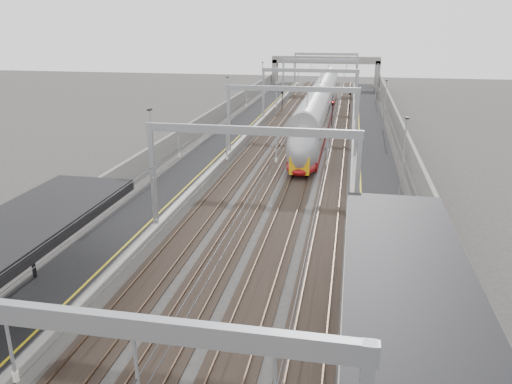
% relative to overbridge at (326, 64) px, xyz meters
% --- Properties ---
extents(platform_left, '(4.00, 120.00, 1.00)m').
position_rel_overbridge_xyz_m(platform_left, '(-8.00, -55.00, -4.81)').
color(platform_left, black).
rests_on(platform_left, ground).
extents(platform_right, '(4.00, 120.00, 1.00)m').
position_rel_overbridge_xyz_m(platform_right, '(8.00, -55.00, -4.81)').
color(platform_right, black).
rests_on(platform_right, ground).
extents(tracks, '(11.40, 140.00, 0.20)m').
position_rel_overbridge_xyz_m(tracks, '(0.00, -55.00, -5.26)').
color(tracks, black).
rests_on(tracks, ground).
extents(overhead_line, '(13.00, 140.00, 6.60)m').
position_rel_overbridge_xyz_m(overhead_line, '(0.00, -48.38, 0.83)').
color(overhead_line, gray).
rests_on(overhead_line, platform_left).
extents(overbridge, '(22.00, 2.20, 6.90)m').
position_rel_overbridge_xyz_m(overbridge, '(0.00, 0.00, 0.00)').
color(overbridge, slate).
rests_on(overbridge, ground).
extents(wall_left, '(0.30, 120.00, 3.20)m').
position_rel_overbridge_xyz_m(wall_left, '(-11.20, -55.00, -3.71)').
color(wall_left, slate).
rests_on(wall_left, ground).
extents(wall_right, '(0.30, 120.00, 3.20)m').
position_rel_overbridge_xyz_m(wall_right, '(11.20, -55.00, -3.71)').
color(wall_right, slate).
rests_on(wall_right, ground).
extents(train, '(2.88, 52.45, 4.55)m').
position_rel_overbridge_xyz_m(train, '(1.50, -39.59, -3.09)').
color(train, maroon).
rests_on(train, ground).
extents(signal_green, '(0.32, 0.32, 3.48)m').
position_rel_overbridge_xyz_m(signal_green, '(-5.20, -26.82, -2.89)').
color(signal_green, black).
rests_on(signal_green, ground).
extents(signal_red_near, '(0.32, 0.32, 3.48)m').
position_rel_overbridge_xyz_m(signal_red_near, '(3.20, -37.78, -2.89)').
color(signal_red_near, black).
rests_on(signal_red_near, ground).
extents(signal_red_far, '(0.32, 0.32, 3.48)m').
position_rel_overbridge_xyz_m(signal_red_far, '(5.40, -26.71, -2.89)').
color(signal_red_far, black).
rests_on(signal_red_far, ground).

